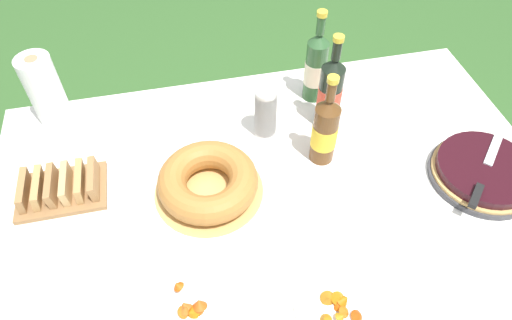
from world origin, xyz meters
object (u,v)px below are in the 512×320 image
object	(u,v)px
cider_bottle_amber	(325,130)
bread_board	(60,188)
berry_tart	(484,172)
cup_stack	(266,113)
cider_bottle_green	(316,67)
juice_bottle_red	(330,93)
snack_plate_near	(339,305)
snack_plate_left	(185,312)
bundt_cake	(208,182)
serving_knife	(486,171)
paper_towel_roll	(46,91)

from	to	relation	value
cider_bottle_amber	bread_board	bearing A→B (deg)	178.10
bread_board	berry_tart	bearing A→B (deg)	-9.69
cup_stack	cider_bottle_green	distance (m)	0.26
juice_bottle_red	snack_plate_near	world-z (taller)	juice_bottle_red
snack_plate_left	bundt_cake	bearing A→B (deg)	72.61
bundt_cake	snack_plate_left	xyz separation A→B (m)	(-0.11, -0.36, -0.03)
serving_knife	cup_stack	bearing A→B (deg)	103.56
paper_towel_roll	cider_bottle_amber	bearing A→B (deg)	-23.24
cider_bottle_amber	snack_plate_left	world-z (taller)	cider_bottle_amber
juice_bottle_red	bread_board	world-z (taller)	juice_bottle_red
cider_bottle_amber	bread_board	xyz separation A→B (m)	(-0.81, 0.03, -0.09)
bread_board	snack_plate_near	bearing A→B (deg)	-36.60
berry_tart	snack_plate_near	bearing A→B (deg)	-152.22
serving_knife	bundt_cake	xyz separation A→B (m)	(-0.81, 0.15, -0.02)
snack_plate_near	paper_towel_roll	xyz separation A→B (m)	(-0.73, 0.85, 0.12)
serving_knife	bread_board	bearing A→B (deg)	123.63
serving_knife	snack_plate_left	size ratio (longest dim) A/B	1.29
cup_stack	snack_plate_near	distance (m)	0.64
paper_towel_roll	bread_board	bearing A→B (deg)	-84.09
snack_plate_left	serving_knife	bearing A→B (deg)	13.04
juice_bottle_red	snack_plate_near	xyz separation A→B (m)	(-0.17, -0.64, -0.12)
serving_knife	bundt_cake	bearing A→B (deg)	124.01
bread_board	cup_stack	bearing A→B (deg)	10.02
berry_tart	bread_board	bearing A→B (deg)	170.31
cup_stack	juice_bottle_red	world-z (taller)	juice_bottle_red
cider_bottle_green	snack_plate_near	bearing A→B (deg)	-102.37
bundt_cake	bread_board	bearing A→B (deg)	168.51
serving_knife	bread_board	xyz separation A→B (m)	(-1.24, 0.24, -0.04)
paper_towel_roll	cider_bottle_green	bearing A→B (deg)	-4.52
snack_plate_left	cider_bottle_green	bearing A→B (deg)	52.54
berry_tart	bundt_cake	world-z (taller)	bundt_cake
bundt_cake	snack_plate_near	xyz separation A→B (m)	(0.26, -0.43, -0.03)
snack_plate_near	snack_plate_left	distance (m)	0.38
bread_board	paper_towel_roll	bearing A→B (deg)	95.91
cider_bottle_amber	paper_towel_roll	world-z (taller)	cider_bottle_amber
bundt_cake	snack_plate_near	size ratio (longest dim) A/B	1.46
cider_bottle_green	bundt_cake	bearing A→B (deg)	-141.02
juice_bottle_red	snack_plate_left	distance (m)	0.80
berry_tart	cup_stack	bearing A→B (deg)	151.51
bundt_cake	snack_plate_near	distance (m)	0.50
cider_bottle_green	berry_tart	bearing A→B (deg)	-50.19
cup_stack	snack_plate_near	size ratio (longest dim) A/B	0.84
snack_plate_near	snack_plate_left	bearing A→B (deg)	170.24
berry_tart	bread_board	xyz separation A→B (m)	(-1.26, 0.22, 0.00)
paper_towel_roll	bread_board	world-z (taller)	paper_towel_roll
cider_bottle_green	snack_plate_left	world-z (taller)	cider_bottle_green
cup_stack	cider_bottle_amber	bearing A→B (deg)	-43.19
berry_tart	juice_bottle_red	xyz separation A→B (m)	(-0.40, 0.34, 0.11)
bundt_cake	cup_stack	bearing A→B (deg)	42.51
snack_plate_near	paper_towel_roll	world-z (taller)	paper_towel_roll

